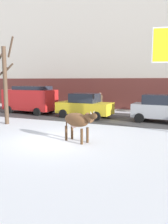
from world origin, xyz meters
name	(u,v)px	position (x,y,z in m)	size (l,w,h in m)	color
ground_plane	(55,141)	(0.00, 0.00, 0.00)	(120.00, 120.00, 0.00)	white
road_strip	(104,117)	(0.00, 7.46, 0.00)	(60.00, 5.60, 0.01)	#423F3F
building_facade	(126,44)	(0.00, 14.49, 6.48)	(44.00, 6.10, 13.00)	beige
cow_brown	(78,121)	(1.00, 0.33, 0.99)	(1.92, 1.02, 1.54)	brown
car_red_van	(30,99)	(-6.59, 7.20, 1.24)	(4.71, 2.34, 2.32)	red
car_yellow_sedan	(85,106)	(-1.38, 6.88, 0.91)	(4.30, 2.18, 1.84)	gold
car_silver_hatchback	(159,108)	(3.98, 7.07, 0.93)	(3.60, 2.09, 1.86)	#B7BABF
pedestrian_far_left	(100,102)	(-1.30, 10.28, 0.88)	(0.36, 0.24, 1.73)	#282833
bare_tree_left_lot	(5,82)	(-5.07, 2.57, 2.71)	(1.26, 1.25, 5.52)	#4C3828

